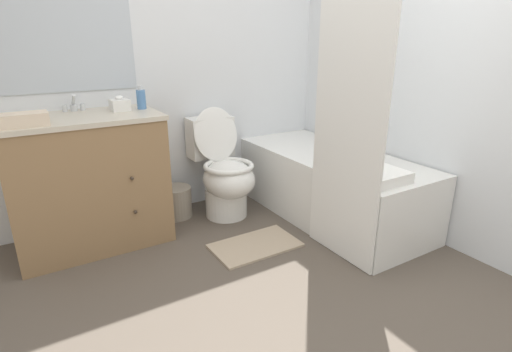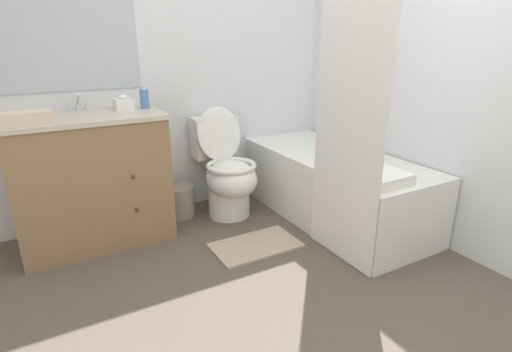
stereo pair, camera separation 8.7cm
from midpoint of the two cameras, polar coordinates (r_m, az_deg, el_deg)
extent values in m
plane|color=brown|center=(2.12, 8.24, -20.46)|extent=(14.00, 14.00, 0.00)
cube|color=silver|center=(3.22, -12.31, 17.05)|extent=(8.00, 0.05, 2.50)
cube|color=#B2BCC6|center=(3.01, -27.15, 19.52)|extent=(0.90, 0.01, 0.93)
cube|color=silver|center=(3.17, 17.43, 16.61)|extent=(0.05, 2.77, 2.50)
cube|color=olive|center=(2.89, -23.52, -1.03)|extent=(0.95, 0.55, 0.85)
cube|color=beige|center=(2.78, -24.72, 7.52)|extent=(0.97, 0.57, 0.03)
cylinder|color=white|center=(2.79, -24.61, 6.72)|extent=(0.32, 0.32, 0.10)
sphere|color=#382D23|center=(2.63, -18.21, -0.35)|extent=(0.02, 0.02, 0.02)
sphere|color=#382D23|center=(2.71, -17.71, -4.92)|extent=(0.02, 0.02, 0.02)
cylinder|color=silver|center=(2.97, -25.35, 8.77)|extent=(0.04, 0.04, 0.04)
cylinder|color=silver|center=(2.92, -25.42, 9.85)|extent=(0.02, 0.11, 0.09)
cylinder|color=silver|center=(2.97, -26.41, 8.63)|extent=(0.03, 0.03, 0.04)
cylinder|color=silver|center=(2.98, -24.31, 8.97)|extent=(0.03, 0.03, 0.04)
cylinder|color=white|center=(3.18, -5.05, -3.63)|extent=(0.33, 0.33, 0.24)
ellipsoid|color=white|center=(3.06, -4.69, -0.45)|extent=(0.39, 0.45, 0.29)
torus|color=white|center=(3.03, -4.75, 1.44)|extent=(0.38, 0.38, 0.04)
cube|color=white|center=(3.26, -7.34, 5.57)|extent=(0.36, 0.18, 0.32)
ellipsoid|color=white|center=(3.15, -6.52, 5.94)|extent=(0.37, 0.13, 0.42)
cube|color=white|center=(3.16, 9.81, -1.34)|extent=(0.70, 1.60, 0.51)
cube|color=#A8ADAE|center=(3.08, 10.07, 2.96)|extent=(0.58, 1.48, 0.01)
cube|color=white|center=(2.38, 12.22, 10.47)|extent=(0.01, 0.57, 2.00)
cylinder|color=gray|center=(3.22, -12.08, -3.65)|extent=(0.24, 0.24, 0.24)
cube|color=white|center=(2.88, -19.71, 9.54)|extent=(0.12, 0.14, 0.07)
ellipsoid|color=white|center=(2.87, -19.82, 10.50)|extent=(0.05, 0.04, 0.03)
cylinder|color=#4C7AB2|center=(2.89, -16.92, 10.41)|extent=(0.06, 0.06, 0.13)
cylinder|color=silver|center=(2.88, -17.08, 11.96)|extent=(0.03, 0.03, 0.03)
cube|color=beige|center=(2.59, -31.23, 6.88)|extent=(0.26, 0.14, 0.07)
cube|color=white|center=(2.55, 16.67, -0.10)|extent=(0.29, 0.24, 0.07)
cube|color=tan|center=(2.76, -1.01, -9.89)|extent=(0.58, 0.35, 0.02)
camera|label=1|loc=(0.04, -91.00, -0.35)|focal=28.00mm
camera|label=2|loc=(0.04, 89.00, 0.35)|focal=28.00mm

